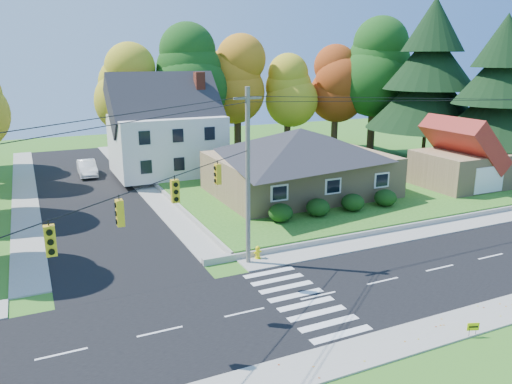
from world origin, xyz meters
TOP-DOWN VIEW (x-y plane):
  - ground at (0.00, 0.00)m, footprint 120.00×120.00m
  - road_main at (0.00, 0.00)m, footprint 90.00×8.00m
  - road_cross at (-8.00, 26.00)m, footprint 8.00×44.00m
  - sidewalk_north at (0.00, 5.00)m, footprint 90.00×2.00m
  - sidewalk_south at (0.00, -5.00)m, footprint 90.00×2.00m
  - lawn at (13.00, 21.00)m, footprint 30.00×30.00m
  - ranch_house at (8.00, 16.00)m, footprint 14.60×10.60m
  - colonial_house at (0.04, 28.00)m, footprint 10.40×8.40m
  - garage at (22.00, 11.99)m, footprint 7.30×6.30m
  - hedge_row at (7.50, 9.80)m, footprint 10.70×1.70m
  - traffic_infrastructure at (-0.15, 1.35)m, footprint 38.10×10.66m
  - tree_lot_0 at (-2.00, 34.00)m, footprint 6.72×6.72m
  - tree_lot_1 at (4.00, 33.00)m, footprint 7.84×7.84m
  - tree_lot_2 at (10.00, 34.00)m, footprint 7.28×7.28m
  - tree_lot_3 at (16.00, 33.00)m, footprint 6.16×6.16m
  - tree_lot_4 at (22.00, 32.00)m, footprint 6.72×6.72m
  - tree_lot_5 at (26.00, 30.00)m, footprint 8.40×8.40m
  - conifer_east_a at (27.00, 22.00)m, footprint 12.80×12.80m
  - conifer_east_b at (28.00, 14.00)m, footprint 11.20×11.20m
  - white_car at (-7.18, 31.97)m, footprint 1.73×4.73m
  - fire_hydrant at (-0.76, 5.49)m, footprint 0.48×0.37m
  - yard_sign at (3.94, -5.97)m, footprint 0.51×0.21m

SIDE VIEW (x-z plane):
  - ground at x=0.00m, z-range 0.00..0.00m
  - road_main at x=0.00m, z-range 0.00..0.02m
  - road_cross at x=-8.00m, z-range 0.00..0.02m
  - sidewalk_north at x=0.00m, z-range 0.00..0.08m
  - sidewalk_south at x=0.00m, z-range 0.00..0.08m
  - lawn at x=13.00m, z-range 0.00..0.50m
  - fire_hydrant at x=-0.76m, z-range -0.02..0.82m
  - yard_sign at x=3.94m, z-range 0.14..0.80m
  - white_car at x=-7.18m, z-range 0.02..1.57m
  - hedge_row at x=7.50m, z-range 0.50..1.77m
  - garage at x=22.00m, z-range 0.54..5.14m
  - ranch_house at x=8.00m, z-range 0.57..5.97m
  - colonial_house at x=0.04m, z-range -0.22..9.38m
  - traffic_infrastructure at x=-0.15m, z-range 0.15..10.15m
  - tree_lot_3 at x=16.00m, z-range 1.92..13.39m
  - conifer_east_b at x=28.00m, z-range 0.86..15.70m
  - tree_lot_0 at x=-2.00m, z-range 2.05..14.56m
  - tree_lot_4 at x=22.00m, z-range 2.05..14.56m
  - tree_lot_2 at x=10.00m, z-range 2.18..15.74m
  - conifer_east_a at x=27.00m, z-range 0.91..17.87m
  - tree_lot_1 at x=4.00m, z-range 2.31..16.91m
  - tree_lot_5 at x=26.00m, z-range 2.45..18.09m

